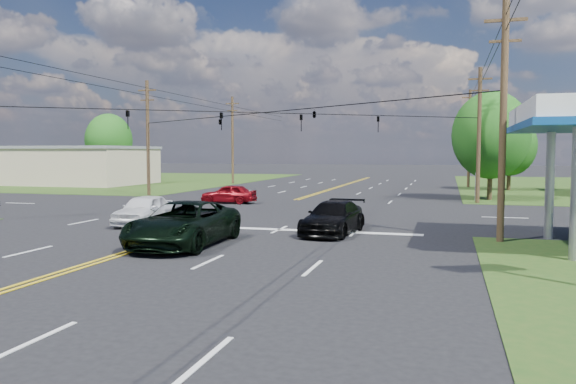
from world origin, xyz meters
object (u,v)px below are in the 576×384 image
(suv_black, at_px, (333,218))
(pickup_dkgreen, at_px, (184,224))
(tree_right_b, at_px, (510,146))
(pole_right_far, at_px, (469,137))
(pole_left_far, at_px, (233,139))
(pickup_white, at_px, (144,210))
(pole_se, at_px, (503,118))
(tree_right_a, at_px, (491,135))
(tree_far_l, at_px, (109,140))
(pole_ne, at_px, (479,133))
(retail_nw, at_px, (74,167))
(pole_nw, at_px, (148,136))

(suv_black, bearing_deg, pickup_dkgreen, -130.77)
(tree_right_b, distance_m, suv_black, 34.29)
(pole_right_far, height_order, suv_black, pole_right_far)
(pole_right_far, bearing_deg, pole_left_far, 180.00)
(pickup_white, bearing_deg, pole_se, -8.07)
(pole_left_far, xyz_separation_m, tree_right_a, (27.00, -16.00, -0.30))
(suv_black, bearing_deg, tree_far_l, 138.76)
(pole_se, distance_m, pickup_dkgreen, 13.13)
(pickup_dkgreen, bearing_deg, pole_right_far, 72.54)
(tree_right_a, relative_size, tree_far_l, 0.94)
(pole_left_far, bearing_deg, pole_ne, -36.16)
(retail_nw, distance_m, suv_black, 47.30)
(pole_left_far, bearing_deg, pole_nw, -90.00)
(pole_ne, relative_size, pole_right_far, 0.95)
(pole_ne, relative_size, tree_right_b, 1.34)
(pole_ne, distance_m, tree_right_a, 3.16)
(retail_nw, xyz_separation_m, pole_nw, (17.00, -13.00, 2.92))
(tree_right_b, bearing_deg, pole_ne, -103.13)
(pole_nw, bearing_deg, pole_right_far, 36.16)
(tree_right_a, distance_m, tree_far_l, 50.16)
(tree_right_b, relative_size, suv_black, 1.45)
(pole_left_far, bearing_deg, suv_black, -62.34)
(suv_black, height_order, pickup_white, pickup_white)
(retail_nw, height_order, pole_right_far, pole_right_far)
(retail_nw, bearing_deg, pole_ne, -16.82)
(tree_right_a, bearing_deg, pole_right_far, 93.58)
(retail_nw, distance_m, tree_right_b, 46.60)
(suv_black, relative_size, pickup_white, 1.12)
(pole_right_far, xyz_separation_m, suv_black, (-6.87, -36.50, -4.46))
(pole_se, xyz_separation_m, tree_far_l, (-45.00, 41.00, 0.28))
(pole_ne, bearing_deg, suv_black, -111.43)
(pickup_dkgreen, bearing_deg, pole_se, 18.07)
(pole_nw, bearing_deg, tree_far_l, 129.56)
(tree_far_l, bearing_deg, suv_black, -46.72)
(pole_ne, xyz_separation_m, tree_far_l, (-45.00, 23.00, 0.28))
(pickup_white, bearing_deg, suv_black, -7.58)
(pole_left_far, bearing_deg, pickup_white, -75.22)
(pole_ne, height_order, pole_right_far, pole_right_far)
(pole_se, height_order, tree_right_a, pole_se)
(pole_right_far, xyz_separation_m, tree_far_l, (-45.00, 4.00, 0.03))
(pole_left_far, bearing_deg, pickup_dkgreen, -70.93)
(pole_se, relative_size, suv_black, 1.94)
(pole_ne, xyz_separation_m, pole_right_far, (0.00, 19.00, 0.25))
(retail_nw, distance_m, tree_right_a, 45.21)
(tree_far_l, distance_m, pickup_dkgreen, 56.26)
(pole_ne, relative_size, pickup_dkgreen, 1.56)
(pole_nw, xyz_separation_m, tree_right_a, (27.00, 3.00, -0.05))
(pole_se, height_order, pole_ne, same)
(pole_left_far, xyz_separation_m, suv_black, (19.13, -36.50, -4.46))
(pole_right_far, xyz_separation_m, tree_right_b, (3.50, -4.00, -0.95))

